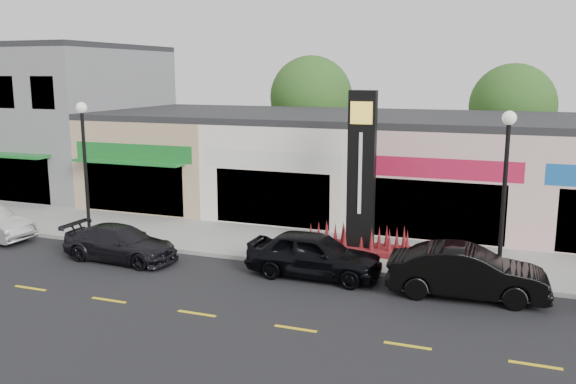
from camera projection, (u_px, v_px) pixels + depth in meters
name	position (u px, v px, depth m)	size (l,w,h in m)	color
ground	(241.00, 281.00, 20.16)	(120.00, 120.00, 0.00)	black
sidewalk	(287.00, 244.00, 24.14)	(52.00, 4.30, 0.15)	gray
curb	(265.00, 260.00, 22.07)	(52.00, 0.20, 0.15)	gray
building_grey_2story	(44.00, 118.00, 36.05)	(12.00, 10.95, 8.30)	slate
shop_beige	(186.00, 154.00, 33.14)	(7.00, 10.85, 4.80)	tan
shop_cream	(308.00, 160.00, 30.76)	(7.00, 10.01, 4.80)	white
shop_pink_w	(450.00, 168.00, 28.37)	(7.00, 10.01, 4.80)	beige
tree_rear_west	(311.00, 97.00, 38.45)	(5.20, 5.20, 7.83)	#382619
tree_rear_mid	(512.00, 106.00, 34.43)	(4.80, 4.80, 7.29)	#382619
lamp_west_near	(85.00, 156.00, 24.51)	(0.44, 0.44, 5.47)	black
lamp_east_near	(505.00, 180.00, 19.06)	(0.44, 0.44, 5.47)	black
pylon_sign	(361.00, 196.00, 22.55)	(4.20, 1.30, 6.00)	maroon
car_dark_sedan	(120.00, 243.00, 22.25)	(4.39, 1.78, 1.27)	black
car_black_sedan	(314.00, 254.00, 20.42)	(4.56, 1.83, 1.55)	black
car_black_conv	(467.00, 272.00, 18.56)	(4.76, 1.66, 1.57)	black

